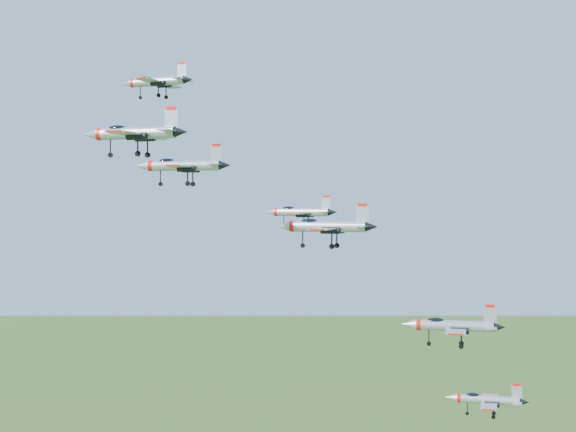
% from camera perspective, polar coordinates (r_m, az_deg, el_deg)
% --- Properties ---
extents(jet_lead, '(12.95, 10.75, 3.46)m').
position_cam_1_polar(jet_lead, '(130.06, -9.40, 9.42)').
color(jet_lead, '#A5AAB2').
extents(jet_left_high, '(13.54, 11.53, 3.69)m').
position_cam_1_polar(jet_left_high, '(111.76, -7.61, 3.59)').
color(jet_left_high, '#A5AAB2').
extents(jet_right_high, '(12.78, 10.71, 3.42)m').
position_cam_1_polar(jet_right_high, '(90.15, -10.99, 5.82)').
color(jet_right_high, '#A5AAB2').
extents(jet_left_low, '(10.80, 8.97, 2.88)m').
position_cam_1_polar(jet_left_low, '(111.25, 0.82, 0.30)').
color(jet_left_low, '#A5AAB2').
extents(jet_right_low, '(12.50, 10.44, 3.34)m').
position_cam_1_polar(jet_right_low, '(93.98, 2.62, -0.72)').
color(jet_right_low, '#A5AAB2').
extents(jet_trail, '(11.45, 9.69, 3.09)m').
position_cam_1_polar(jet_trail, '(92.65, 11.54, -7.63)').
color(jet_trail, '#A5AAB2').
extents(jet_extra, '(10.91, 9.17, 2.93)m').
position_cam_1_polar(jet_extra, '(111.91, 13.87, -12.55)').
color(jet_extra, '#A5AAB2').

